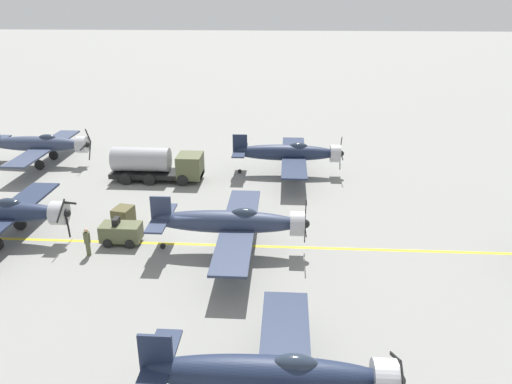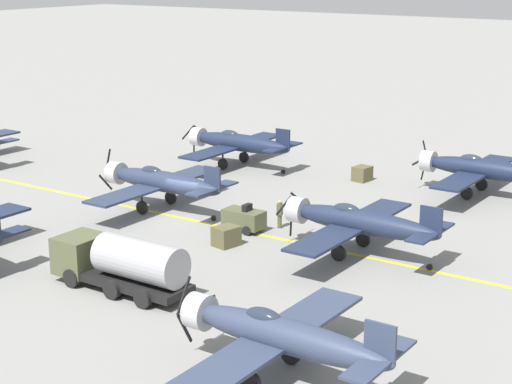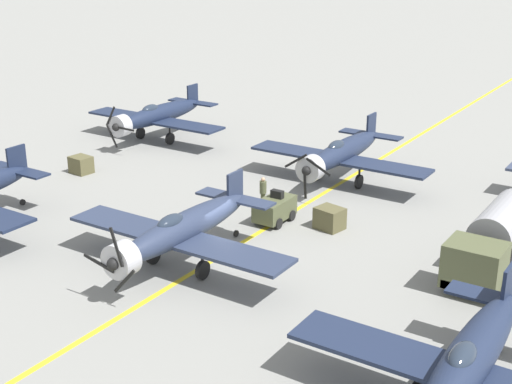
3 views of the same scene
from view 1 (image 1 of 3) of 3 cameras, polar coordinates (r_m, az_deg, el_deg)
ground_plane at (r=33.16m, az=-6.60°, el=-5.98°), size 400.00×400.00×0.00m
taxiway_stripe at (r=33.15m, az=-6.60°, el=-5.97°), size 0.30×160.00×0.01m
airplane_mid_left at (r=44.95m, az=3.90°, el=4.46°), size 12.00×9.98×3.65m
airplane_mid_right at (r=19.96m, az=2.24°, el=-20.26°), size 12.00×9.98×3.65m
airplane_near_left at (r=51.76m, az=-23.40°, el=5.03°), size 12.00×9.98×3.65m
airplane_mid_center at (r=31.30m, az=-2.69°, el=-3.49°), size 12.00×9.98×3.74m
fuel_tanker at (r=44.32m, az=-11.26°, el=3.14°), size 2.68×8.00×2.98m
tow_tractor at (r=33.96m, az=-15.17°, el=-4.45°), size 1.57×2.60×1.79m
ground_crew_walking at (r=32.92m, az=-18.73°, el=-5.31°), size 0.40×0.40×1.86m
supply_crate_by_tanker at (r=36.86m, az=-14.92°, el=-2.61°), size 1.65×1.46×1.20m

